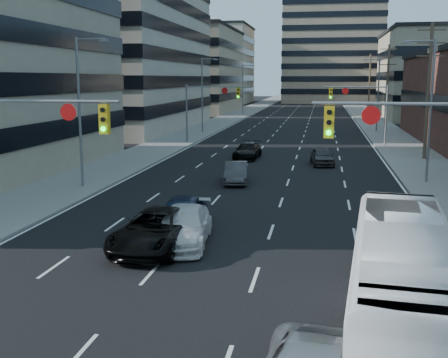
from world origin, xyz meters
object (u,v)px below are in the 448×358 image
Objects in this scene: black_pickup at (156,230)px; transit_bus at (404,281)px; white_van at (183,226)px; sedan_blue at (182,215)px.

black_pickup is 10.56m from transit_bus.
white_van is 0.47× the size of transit_bus.
sedan_blue is at bearing 83.65° from black_pickup.
sedan_blue is (-0.45, 1.55, 0.07)m from white_van.
white_van is at bearing 47.08° from black_pickup.
transit_bus is (8.49, -6.24, 0.73)m from black_pickup.
black_pickup is 1.18× the size of sedan_blue.
sedan_blue reaches higher than black_pickup.
white_van is 10.42m from transit_bus.
black_pickup is at bearing -142.31° from white_van.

